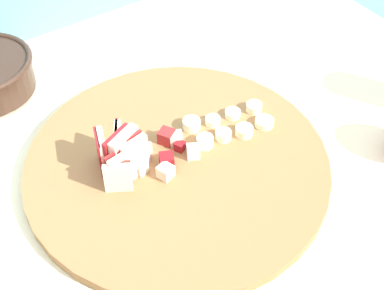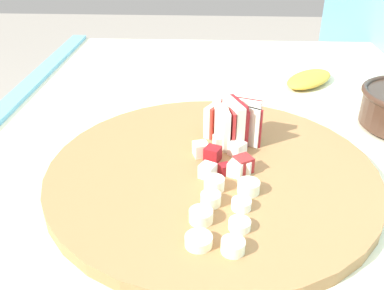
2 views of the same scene
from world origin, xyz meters
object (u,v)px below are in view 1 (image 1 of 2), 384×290
Objects in this scene: cutting_board at (177,165)px; apple_dice_pile at (166,151)px; apple_wedge_fan at (120,156)px; banana_slice_rows at (228,125)px.

apple_dice_pile is at bearing 111.93° from cutting_board.
apple_dice_pile is (-0.01, 0.02, 0.02)m from cutting_board.
apple_wedge_fan reaches higher than banana_slice_rows.
apple_dice_pile reaches higher than banana_slice_rows.
cutting_board is 0.03m from apple_dice_pile.
cutting_board is 4.30× the size of apple_dice_pile.
cutting_board is at bearing -68.07° from apple_dice_pile.
apple_wedge_fan is (-0.08, 0.03, 0.04)m from cutting_board.
apple_wedge_fan is at bearing 174.60° from banana_slice_rows.
apple_dice_pile is 0.11m from banana_slice_rows.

